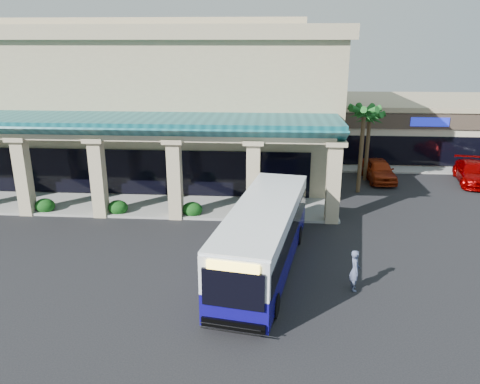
# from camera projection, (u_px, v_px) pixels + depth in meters

# --- Properties ---
(ground) EXTENTS (110.00, 110.00, 0.00)m
(ground) POSITION_uv_depth(u_px,v_px,m) (217.00, 258.00, 22.40)
(ground) COLOR black
(main_building) EXTENTS (30.80, 14.80, 11.35)m
(main_building) POSITION_uv_depth(u_px,v_px,m) (138.00, 98.00, 36.37)
(main_building) COLOR tan
(main_building) RESTS_ON ground
(arcade) EXTENTS (30.00, 6.20, 5.70)m
(arcade) POSITION_uv_depth(u_px,v_px,m) (99.00, 163.00, 28.51)
(arcade) COLOR #0D4850
(arcade) RESTS_ON ground
(strip_mall) EXTENTS (22.50, 12.50, 4.90)m
(strip_mall) POSITION_uv_depth(u_px,v_px,m) (440.00, 126.00, 43.21)
(strip_mall) COLOR beige
(strip_mall) RESTS_ON ground
(palm_0) EXTENTS (2.40, 2.40, 6.60)m
(palm_0) POSITION_uv_depth(u_px,v_px,m) (362.00, 145.00, 31.25)
(palm_0) COLOR #16531A
(palm_0) RESTS_ON ground
(palm_1) EXTENTS (2.40, 2.40, 5.80)m
(palm_1) POSITION_uv_depth(u_px,v_px,m) (368.00, 142.00, 34.15)
(palm_1) COLOR #16531A
(palm_1) RESTS_ON ground
(broadleaf_tree) EXTENTS (2.60, 2.60, 4.81)m
(broadleaf_tree) POSITION_uv_depth(u_px,v_px,m) (332.00, 135.00, 39.18)
(broadleaf_tree) COLOR #0D390D
(broadleaf_tree) RESTS_ON ground
(transit_bus) EXTENTS (4.49, 11.40, 3.10)m
(transit_bus) POSITION_uv_depth(u_px,v_px,m) (264.00, 238.00, 20.82)
(transit_bus) COLOR #0F0975
(transit_bus) RESTS_ON ground
(pedestrian) EXTENTS (0.43, 0.65, 1.78)m
(pedestrian) POSITION_uv_depth(u_px,v_px,m) (355.00, 270.00, 19.34)
(pedestrian) COLOR #4C5573
(pedestrian) RESTS_ON ground
(car_silver) EXTENTS (2.14, 4.81, 1.61)m
(car_silver) POSITION_uv_depth(u_px,v_px,m) (378.00, 170.00, 34.70)
(car_silver) COLOR maroon
(car_silver) RESTS_ON ground
(car_red) EXTENTS (3.05, 5.62, 1.55)m
(car_red) POSITION_uv_depth(u_px,v_px,m) (473.00, 173.00, 34.05)
(car_red) COLOR #7B0000
(car_red) RESTS_ON ground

